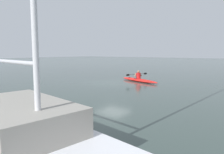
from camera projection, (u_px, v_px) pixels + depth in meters
ground_plane at (113, 83)px, 17.78m from camera, size 160.00×160.00×0.00m
kayak at (139, 80)px, 18.53m from camera, size 4.27×1.82×0.27m
kayaker at (138, 75)px, 18.56m from camera, size 0.75×2.36×0.71m
sailboat_nearest_dock at (29, 143)px, 4.69m from camera, size 7.90×3.27×9.68m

